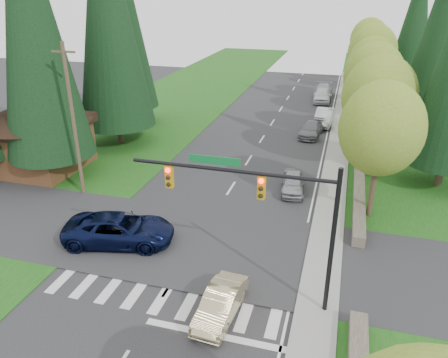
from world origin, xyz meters
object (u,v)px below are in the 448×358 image
at_px(parked_car_c, 324,117).
at_px(parked_car_d, 322,95).
at_px(sedan_champagne, 221,303).
at_px(parked_car_e, 323,91).
at_px(suv_navy, 119,230).
at_px(parked_car_a, 293,183).
at_px(parked_car_b, 311,129).

relative_size(parked_car_c, parked_car_d, 1.00).
height_order(sedan_champagne, parked_car_e, parked_car_e).
distance_m(suv_navy, parked_car_a, 12.32).
height_order(suv_navy, parked_car_e, suv_navy).
bearing_deg(parked_car_a, suv_navy, -138.68).
relative_size(parked_car_b, parked_car_d, 0.92).
bearing_deg(parked_car_e, parked_car_b, -91.54).
height_order(parked_car_c, parked_car_e, parked_car_e).
bearing_deg(parked_car_e, suv_navy, -104.11).
xyz_separation_m(parked_car_b, parked_car_c, (0.91, 3.97, 0.15)).
height_order(sedan_champagne, suv_navy, suv_navy).
distance_m(sedan_champagne, parked_car_b, 25.70).
bearing_deg(parked_car_c, parked_car_b, -99.19).
height_order(parked_car_a, parked_car_c, parked_car_c).
distance_m(parked_car_a, parked_car_e, 28.21).
bearing_deg(parked_car_d, parked_car_e, 87.30).
distance_m(parked_car_a, parked_car_d, 25.97).
xyz_separation_m(parked_car_a, parked_car_b, (0.03, 12.46, -0.01)).
height_order(parked_car_b, parked_car_c, parked_car_c).
bearing_deg(parked_car_d, parked_car_b, -92.59).
distance_m(suv_navy, parked_car_e, 38.25).
bearing_deg(parked_car_d, suv_navy, -105.93).
bearing_deg(parked_car_a, sedan_champagne, -102.21).
bearing_deg(parked_car_d, parked_car_c, -87.08).
xyz_separation_m(sedan_champagne, parked_car_d, (1.30, 39.17, 0.18)).
height_order(sedan_champagne, parked_car_b, parked_car_b).
relative_size(sedan_champagne, parked_car_a, 1.02).
relative_size(parked_car_a, parked_car_d, 0.79).
distance_m(sedan_champagne, parked_car_e, 41.43).
relative_size(suv_navy, parked_car_c, 1.24).
xyz_separation_m(suv_navy, parked_car_d, (8.26, 35.11, -0.01)).
relative_size(parked_car_b, parked_car_e, 0.81).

